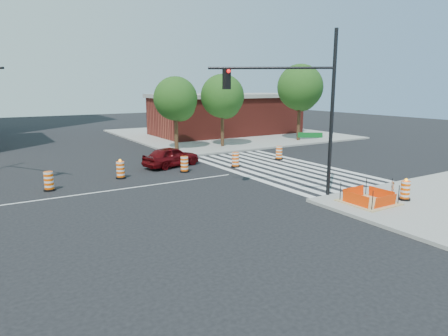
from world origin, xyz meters
The scene contains 18 objects.
ground centered at (0.00, 0.00, 0.00)m, with size 120.00×120.00×0.00m, color black.
sidewalk_ne centered at (18.00, 18.00, 0.07)m, with size 22.00×22.00×0.15m, color gray.
crosswalk_east centered at (10.95, 0.00, 0.01)m, with size 6.75×13.50×0.01m.
lane_centerline centered at (0.00, 0.00, 0.01)m, with size 14.00×0.12×0.01m, color silver.
excavation_pit centered at (9.00, -9.00, 0.22)m, with size 2.20×2.20×0.90m.
brick_storefront centered at (18.00, 18.00, 2.32)m, with size 16.50×8.50×4.60m.
red_coupe centered at (5.02, 4.26, 0.70)m, with size 1.65×4.11×1.40m, color #52070A.
signal_pole_se centered at (7.08, -6.04, 4.86)m, with size 5.00×3.54×7.92m.
pit_drum centered at (10.83, -9.59, 0.58)m, with size 0.53×0.53×1.05m.
barricade centered at (10.69, -9.01, 0.64)m, with size 0.59×0.53×0.89m.
tree_north_c centered at (8.30, 10.41, 4.20)m, with size 3.72×3.69×6.27m.
tree_north_d centered at (12.54, 9.80, 4.37)m, with size 3.83×3.83×6.51m.
tree_north_e centered at (21.16, 9.36, 5.09)m, with size 4.46×4.46×7.58m.
median_drum_2 centered at (-3.18, 1.70, 0.48)m, with size 0.60×0.60×1.02m.
median_drum_3 centered at (0.93, 2.53, 0.49)m, with size 0.60×0.60×1.18m.
median_drum_4 centered at (4.99, 2.15, 0.48)m, with size 0.60×0.60×1.02m.
median_drum_5 centered at (8.67, 1.77, 0.48)m, with size 0.60×0.60×1.02m.
median_drum_6 centered at (13.03, 2.44, 0.48)m, with size 0.60×0.60×1.02m.
Camera 1 is at (-6.01, -20.65, 5.45)m, focal length 32.00 mm.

